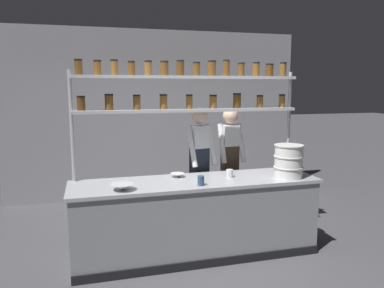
# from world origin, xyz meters

# --- Properties ---
(ground_plane) EXTENTS (40.00, 40.00, 0.00)m
(ground_plane) POSITION_xyz_m (0.00, 0.00, 0.00)
(ground_plane) COLOR #4C4C51
(back_wall) EXTENTS (5.31, 0.12, 3.00)m
(back_wall) POSITION_xyz_m (0.00, 2.64, 1.50)
(back_wall) COLOR #939399
(back_wall) RESTS_ON ground_plane
(prep_counter) EXTENTS (2.91, 0.76, 0.92)m
(prep_counter) POSITION_xyz_m (0.00, -0.00, 0.46)
(prep_counter) COLOR gray
(prep_counter) RESTS_ON ground_plane
(spice_shelf_unit) EXTENTS (2.80, 0.28, 2.34)m
(spice_shelf_unit) POSITION_xyz_m (-0.00, 0.33, 1.90)
(spice_shelf_unit) COLOR #ADAFB5
(spice_shelf_unit) RESTS_ON ground_plane
(chef_left) EXTENTS (0.40, 0.33, 1.74)m
(chef_left) POSITION_xyz_m (0.21, 0.58, 1.01)
(chef_left) COLOR black
(chef_left) RESTS_ON ground_plane
(chef_center) EXTENTS (0.36, 0.30, 1.71)m
(chef_center) POSITION_xyz_m (0.72, 0.78, 0.99)
(chef_center) COLOR black
(chef_center) RESTS_ON ground_plane
(container_stack) EXTENTS (0.35, 0.35, 0.40)m
(container_stack) POSITION_xyz_m (1.11, -0.16, 1.12)
(container_stack) COLOR white
(container_stack) RESTS_ON prep_counter
(prep_bowl_near_left) EXTENTS (0.17, 0.17, 0.05)m
(prep_bowl_near_left) POSITION_xyz_m (-0.18, 0.21, 0.94)
(prep_bowl_near_left) COLOR white
(prep_bowl_near_left) RESTS_ON prep_counter
(prep_bowl_center_front) EXTENTS (0.26, 0.26, 0.07)m
(prep_bowl_center_front) POSITION_xyz_m (-0.87, -0.21, 0.95)
(prep_bowl_center_front) COLOR silver
(prep_bowl_center_front) RESTS_ON prep_counter
(serving_cup_front) EXTENTS (0.07, 0.07, 0.11)m
(serving_cup_front) POSITION_xyz_m (-0.01, -0.24, 0.97)
(serving_cup_front) COLOR #334C70
(serving_cup_front) RESTS_ON prep_counter
(serving_cup_by_board) EXTENTS (0.08, 0.08, 0.09)m
(serving_cup_by_board) POSITION_xyz_m (0.44, 0.04, 0.97)
(serving_cup_by_board) COLOR silver
(serving_cup_by_board) RESTS_ON prep_counter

